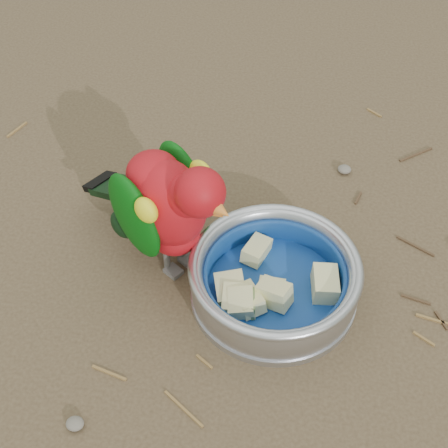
# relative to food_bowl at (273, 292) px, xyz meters

# --- Properties ---
(ground) EXTENTS (60.00, 60.00, 0.00)m
(ground) POSITION_rel_food_bowl_xyz_m (-0.02, -0.04, -0.01)
(ground) COLOR brown
(food_bowl) EXTENTS (0.21, 0.21, 0.02)m
(food_bowl) POSITION_rel_food_bowl_xyz_m (0.00, 0.00, 0.00)
(food_bowl) COLOR #B2B2BA
(food_bowl) RESTS_ON ground
(bowl_wall) EXTENTS (0.21, 0.21, 0.04)m
(bowl_wall) POSITION_rel_food_bowl_xyz_m (0.00, 0.00, 0.03)
(bowl_wall) COLOR #B2B2BA
(bowl_wall) RESTS_ON food_bowl
(fruit_wedges) EXTENTS (0.12, 0.12, 0.03)m
(fruit_wedges) POSITION_rel_food_bowl_xyz_m (0.00, 0.00, 0.02)
(fruit_wedges) COLOR beige
(fruit_wedges) RESTS_ON food_bowl
(lory_parrot) EXTENTS (0.25, 0.22, 0.18)m
(lory_parrot) POSITION_rel_food_bowl_xyz_m (-0.14, 0.04, 0.08)
(lory_parrot) COLOR #AD0E16
(lory_parrot) RESTS_ON ground
(ground_debris) EXTENTS (0.90, 0.80, 0.01)m
(ground_debris) POSITION_rel_food_bowl_xyz_m (0.03, 0.04, -0.01)
(ground_debris) COLOR olive
(ground_debris) RESTS_ON ground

